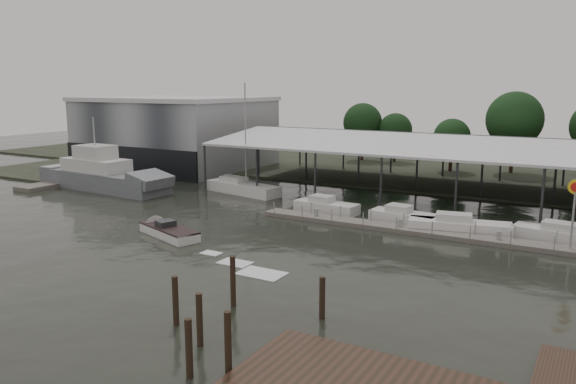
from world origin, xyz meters
The scene contains 17 objects.
ground centered at (0.00, 0.00, 0.00)m, with size 200.00×200.00×0.00m, color black.
land_strip_far centered at (0.00, 42.00, 0.10)m, with size 140.00×30.00×0.30m.
land_strip_west centered at (-40.00, 30.00, 0.10)m, with size 20.00×40.00×0.30m.
storage_warehouse centered at (-28.00, 29.94, 5.29)m, with size 24.50×20.50×10.50m.
covered_boat_shed centered at (17.00, 28.00, 6.13)m, with size 58.24×24.00×6.96m.
trawler_dock centered at (-30.00, 14.00, 0.25)m, with size 3.00×18.00×0.50m.
floating_dock centered at (15.00, 10.00, 0.20)m, with size 28.00×2.00×1.40m.
shell_fuel_sign centered at (27.00, 9.99, 3.93)m, with size 1.10×0.18×5.55m.
grey_trawler centered at (-23.04, 11.14, 1.58)m, with size 19.20×5.64×8.84m.
white_sailboat centered at (-7.28, 17.27, 0.65)m, with size 10.04×4.50×12.69m.
speedboat_underway centered at (-2.38, -0.98, 0.39)m, with size 17.60×7.48×2.00m.
moored_cruiser_0 centered at (5.40, 13.21, 0.61)m, with size 6.45×2.65×1.70m.
moored_cruiser_1 centered at (13.36, 12.76, 0.61)m, with size 6.23×2.81×1.70m.
moored_cruiser_2 centered at (18.48, 11.80, 0.61)m, with size 8.56×3.86×1.70m.
moored_cruiser_3 centered at (26.64, 12.86, 0.61)m, with size 8.41×3.24×1.70m.
mooring_pilings centered at (13.43, -14.14, 1.03)m, with size 6.48×8.62×3.50m.
horizon_tree_line centered at (23.82, 47.91, 6.40)m, with size 66.13×11.19×11.42m.
Camera 1 is at (28.95, -34.80, 12.21)m, focal length 35.00 mm.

